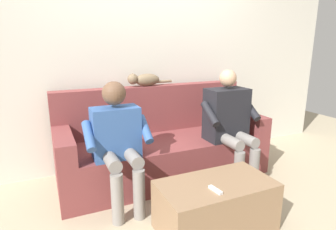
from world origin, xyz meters
name	(u,v)px	position (x,y,z in m)	size (l,w,h in m)	color
ground_plane	(195,207)	(0.00, 0.60, 0.00)	(8.00, 8.00, 0.00)	tan
back_wall	(146,58)	(0.00, -0.60, 1.24)	(5.31, 0.06, 2.48)	beige
couch	(162,147)	(0.00, -0.13, 0.32)	(2.18, 0.80, 0.95)	brown
coffee_table	(215,206)	(0.00, 0.91, 0.20)	(0.88, 0.48, 0.39)	#8C6B4C
person_left_seated	(229,120)	(-0.58, 0.25, 0.65)	(0.57, 0.55, 1.16)	black
person_right_seated	(118,138)	(0.58, 0.27, 0.62)	(0.56, 0.49, 1.10)	#335693
cat_on_backrest	(144,80)	(0.10, -0.40, 1.02)	(0.51, 0.13, 0.15)	#756047
remote_white	(215,190)	(0.08, 1.02, 0.40)	(0.12, 0.03, 0.02)	white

